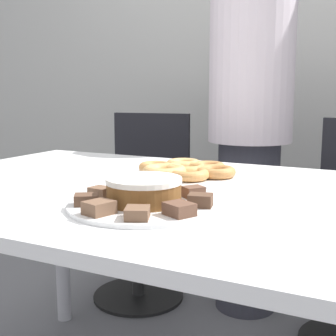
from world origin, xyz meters
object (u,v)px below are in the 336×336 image
plate_donuts (186,176)px  plate_cake (144,205)px  frosted_cake (144,190)px  person_standing (250,131)px  office_chair_left (142,211)px

plate_donuts → plate_cake: bearing=-80.0°
plate_cake → frosted_cake: frosted_cake is taller
person_standing → office_chair_left: size_ratio=1.78×
frosted_cake → plate_cake: bearing=0.0°
person_standing → plate_cake: size_ratio=4.63×
frosted_cake → plate_donuts: bearing=100.0°
plate_cake → frosted_cake: bearing=180.0°
plate_cake → frosted_cake: size_ratio=2.02×
person_standing → plate_donuts: person_standing is taller
person_standing → plate_donuts: (0.04, -0.76, -0.08)m
plate_cake → plate_donuts: size_ratio=1.00×
person_standing → office_chair_left: person_standing is taller
person_standing → office_chair_left: bearing=-170.7°
office_chair_left → plate_donuts: bearing=-60.3°
office_chair_left → plate_donuts: 0.93m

